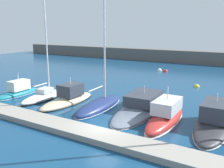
# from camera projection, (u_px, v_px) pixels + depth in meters

# --- Properties ---
(ground_plane) EXTENTS (120.00, 120.00, 0.00)m
(ground_plane) POSITION_uv_depth(u_px,v_px,m) (104.00, 131.00, 18.94)
(ground_plane) COLOR navy
(dock_pier) EXTENTS (33.51, 2.06, 0.45)m
(dock_pier) POSITION_uv_depth(u_px,v_px,m) (95.00, 135.00, 17.79)
(dock_pier) COLOR gray
(dock_pier) RESTS_ON ground_plane
(breakwater_seawall) EXTENTS (108.00, 2.73, 2.86)m
(breakwater_seawall) POSITION_uv_depth(u_px,v_px,m) (206.00, 58.00, 54.29)
(breakwater_seawall) COLOR #5B5651
(breakwater_seawall) RESTS_ON ground_plane
(motorboat_teal_nearest) EXTENTS (1.68, 6.08, 2.92)m
(motorboat_teal_nearest) POSITION_uv_depth(u_px,v_px,m) (18.00, 91.00, 29.10)
(motorboat_teal_nearest) COLOR #19707F
(motorboat_teal_nearest) RESTS_ON ground_plane
(sailboat_white_second) EXTENTS (2.39, 6.76, 14.17)m
(sailboat_white_second) POSITION_uv_depth(u_px,v_px,m) (44.00, 95.00, 27.64)
(sailboat_white_second) COLOR white
(sailboat_white_second) RESTS_ON ground_plane
(motorboat_sand_third) EXTENTS (2.61, 7.65, 3.07)m
(motorboat_sand_third) POSITION_uv_depth(u_px,v_px,m) (68.00, 98.00, 26.08)
(motorboat_sand_third) COLOR beige
(motorboat_sand_third) RESTS_ON ground_plane
(sailboat_navy_fourth) EXTENTS (2.71, 7.94, 16.21)m
(sailboat_navy_fourth) POSITION_uv_depth(u_px,v_px,m) (100.00, 104.00, 24.62)
(sailboat_navy_fourth) COLOR navy
(sailboat_navy_fourth) RESTS_ON ground_plane
(motorboat_slate_fifth) EXTENTS (3.75, 10.12, 2.62)m
(motorboat_slate_fifth) POSITION_uv_depth(u_px,v_px,m) (141.00, 107.00, 23.60)
(motorboat_slate_fifth) COLOR slate
(motorboat_slate_fifth) RESTS_ON ground_plane
(motorboat_red_sixth) EXTENTS (2.09, 7.57, 3.35)m
(motorboat_red_sixth) POSITION_uv_depth(u_px,v_px,m) (166.00, 115.00, 20.71)
(motorboat_red_sixth) COLOR #B72D28
(motorboat_red_sixth) RESTS_ON ground_plane
(motorboat_charcoal_seventh) EXTENTS (2.83, 9.86, 3.00)m
(motorboat_charcoal_seventh) POSITION_uv_depth(u_px,v_px,m) (215.00, 119.00, 20.01)
(motorboat_charcoal_seventh) COLOR #2D2D33
(motorboat_charcoal_seventh) RESTS_ON ground_plane
(mooring_buoy_yellow) EXTENTS (0.77, 0.77, 0.77)m
(mooring_buoy_yellow) POSITION_uv_depth(u_px,v_px,m) (197.00, 87.00, 33.35)
(mooring_buoy_yellow) COLOR yellow
(mooring_buoy_yellow) RESTS_ON ground_plane
(mooring_buoy_white) EXTENTS (0.85, 0.85, 0.85)m
(mooring_buoy_white) POSITION_uv_depth(u_px,v_px,m) (159.00, 71.00, 46.34)
(mooring_buoy_white) COLOR white
(mooring_buoy_white) RESTS_ON ground_plane
(mooring_buoy_red) EXTENTS (0.86, 0.86, 0.86)m
(mooring_buoy_red) POSITION_uv_depth(u_px,v_px,m) (165.00, 72.00, 45.09)
(mooring_buoy_red) COLOR red
(mooring_buoy_red) RESTS_ON ground_plane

